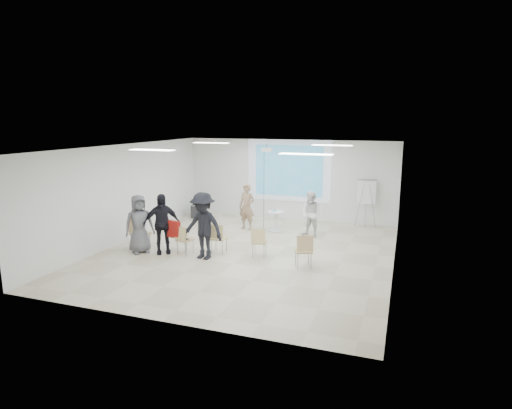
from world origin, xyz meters
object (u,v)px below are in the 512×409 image
(chair_right_far, at_px, (304,249))
(audience_mid, at_px, (203,222))
(chair_far_left, at_px, (138,231))
(chair_center, at_px, (218,236))
(audience_left, at_px, (161,219))
(chair_left_mid, at_px, (175,233))
(chair_left_inner, at_px, (183,238))
(laptop, at_px, (185,239))
(audience_outer, at_px, (139,220))
(player_right, at_px, (311,212))
(flipchart_easel, at_px, (367,192))
(pedestal_table, at_px, (276,220))
(av_cart, at_px, (197,210))
(chair_right_inner, at_px, (259,240))
(player_left, at_px, (247,204))

(chair_right_far, relative_size, audience_mid, 0.43)
(chair_right_far, bearing_deg, chair_far_left, 157.73)
(chair_center, height_order, audience_left, audience_left)
(chair_left_mid, bearing_deg, chair_left_inner, -6.68)
(chair_left_inner, relative_size, laptop, 2.73)
(chair_center, height_order, laptop, chair_center)
(chair_left_mid, bearing_deg, audience_outer, -145.77)
(chair_center, bearing_deg, audience_left, -165.07)
(chair_center, bearing_deg, chair_left_inner, -157.64)
(player_right, height_order, audience_left, audience_left)
(audience_mid, xyz_separation_m, flipchart_easel, (3.83, 5.03, 0.22))
(pedestal_table, height_order, av_cart, pedestal_table)
(chair_right_inner, distance_m, audience_left, 2.80)
(player_left, height_order, audience_left, audience_left)
(chair_far_left, bearing_deg, chair_left_mid, 27.85)
(chair_left_mid, bearing_deg, chair_right_far, 12.50)
(chair_right_inner, distance_m, flipchart_easel, 5.12)
(chair_right_far, xyz_separation_m, audience_mid, (-2.76, -0.12, 0.51))
(chair_center, distance_m, audience_left, 1.65)
(chair_right_inner, relative_size, audience_left, 0.42)
(chair_left_mid, bearing_deg, player_right, 55.85)
(laptop, bearing_deg, audience_left, 26.98)
(pedestal_table, distance_m, player_left, 1.14)
(chair_center, distance_m, chair_right_far, 2.59)
(player_left, relative_size, chair_left_inner, 2.16)
(chair_left_inner, bearing_deg, audience_left, -160.54)
(player_left, xyz_separation_m, player_right, (2.29, -0.19, -0.08))
(player_right, height_order, chair_center, player_right)
(chair_far_left, xyz_separation_m, flipchart_easel, (5.94, 5.00, 0.68))
(pedestal_table, height_order, laptop, pedestal_table)
(av_cart, bearing_deg, flipchart_easel, -16.96)
(audience_outer, xyz_separation_m, flipchart_easel, (5.78, 5.13, 0.32))
(flipchart_easel, bearing_deg, chair_center, -132.51)
(chair_center, xyz_separation_m, av_cart, (-2.67, 3.91, -0.21))
(player_left, xyz_separation_m, av_cart, (-2.48, 1.07, -0.60))
(audience_mid, distance_m, audience_outer, 1.96)
(pedestal_table, height_order, chair_far_left, chair_far_left)
(chair_left_inner, relative_size, av_cart, 1.26)
(player_left, xyz_separation_m, chair_right_far, (2.76, -3.23, -0.37))
(chair_left_mid, relative_size, laptop, 3.12)
(audience_mid, bearing_deg, player_left, 97.61)
(chair_left_mid, relative_size, chair_right_far, 1.06)
(chair_left_inner, xyz_separation_m, chair_center, (0.88, 0.39, 0.02))
(chair_left_inner, distance_m, chair_right_inner, 2.13)
(chair_right_inner, bearing_deg, audience_mid, -164.84)
(chair_left_mid, distance_m, audience_mid, 1.14)
(laptop, relative_size, audience_mid, 0.15)
(chair_far_left, distance_m, chair_right_far, 4.88)
(chair_left_mid, height_order, laptop, chair_left_mid)
(chair_left_inner, relative_size, chair_center, 0.96)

